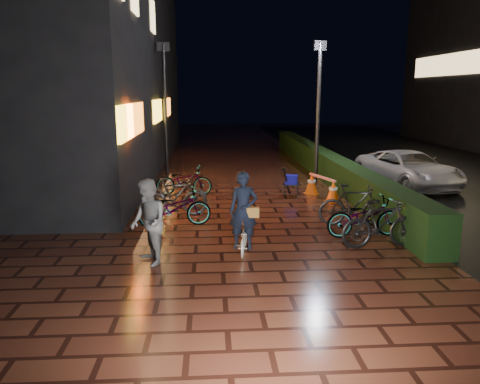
{
  "coord_description": "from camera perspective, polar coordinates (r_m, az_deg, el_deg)",
  "views": [
    {
      "loc": [
        -1.33,
        -10.6,
        3.37
      ],
      "look_at": [
        -0.65,
        -0.08,
        1.1
      ],
      "focal_mm": 35.0,
      "sensor_mm": 36.0,
      "label": 1
    }
  ],
  "objects": [
    {
      "name": "storefront_block",
      "position": [
        23.59,
        -24.72,
        13.81
      ],
      "size": [
        12.09,
        22.0,
        9.0
      ],
      "color": "black",
      "rests_on": "ground"
    },
    {
      "name": "cart_assembly",
      "position": [
        15.4,
        6.22,
        1.38
      ],
      "size": [
        0.67,
        0.57,
        1.0
      ],
      "color": "black",
      "rests_on": "ground"
    },
    {
      "name": "parked_bikes_storefront",
      "position": [
        13.59,
        -7.62,
        -0.17
      ],
      "size": [
        2.05,
        4.55,
        1.08
      ],
      "color": "black",
      "rests_on": "ground"
    },
    {
      "name": "hedge",
      "position": [
        19.38,
        10.17,
        3.43
      ],
      "size": [
        0.7,
        20.0,
        1.0
      ],
      "primitive_type": "cube",
      "color": "black",
      "rests_on": "ground"
    },
    {
      "name": "lamp_post_hedge",
      "position": [
        17.57,
        9.52,
        10.22
      ],
      "size": [
        0.49,
        0.23,
        5.14
      ],
      "color": "black",
      "rests_on": "ground"
    },
    {
      "name": "bystander_person",
      "position": [
        9.35,
        -11.14,
        -3.65
      ],
      "size": [
        0.94,
        1.03,
        1.72
      ],
      "primitive_type": "imported",
      "rotation": [
        0.0,
        0.0,
        -1.14
      ],
      "color": "slate",
      "rests_on": "ground"
    },
    {
      "name": "lamp_post_sf",
      "position": [
        19.82,
        -9.13,
        10.7
      ],
      "size": [
        0.51,
        0.18,
        5.32
      ],
      "color": "black",
      "rests_on": "ground"
    },
    {
      "name": "parked_bikes_hedge",
      "position": [
        11.43,
        15.1,
        -2.73
      ],
      "size": [
        1.95,
        2.43,
        1.08
      ],
      "color": "black",
      "rests_on": "ground"
    },
    {
      "name": "ground",
      "position": [
        11.2,
        3.29,
        -5.38
      ],
      "size": [
        80.0,
        80.0,
        0.0
      ],
      "primitive_type": "plane",
      "color": "#381911",
      "rests_on": "ground"
    },
    {
      "name": "cyclist",
      "position": [
        9.88,
        0.44,
        -3.8
      ],
      "size": [
        0.66,
        1.28,
        1.76
      ],
      "color": "white",
      "rests_on": "ground"
    },
    {
      "name": "van",
      "position": [
        18.01,
        19.84,
        2.69
      ],
      "size": [
        3.01,
        4.87,
        1.26
      ],
      "primitive_type": "imported",
      "rotation": [
        0.0,
        0.0,
        0.22
      ],
      "color": "silver",
      "rests_on": "ground"
    },
    {
      "name": "traffic_barrier",
      "position": [
        15.33,
        9.97,
        0.6
      ],
      "size": [
        0.89,
        1.73,
        0.71
      ],
      "color": "#E4570C",
      "rests_on": "ground"
    }
  ]
}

